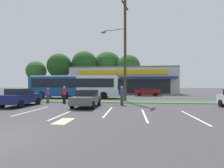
{
  "coord_description": "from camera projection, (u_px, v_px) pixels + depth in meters",
  "views": [
    {
      "loc": [
        4.94,
        -5.5,
        1.86
      ],
      "look_at": [
        2.35,
        18.1,
        2.03
      ],
      "focal_mm": 28.24,
      "sensor_mm": 36.0,
      "label": 1
    }
  ],
  "objects": [
    {
      "name": "pedestrian_mid",
      "position": [
        122.0,
        96.0,
        16.27
      ],
      "size": [
        0.36,
        0.36,
        1.78
      ],
      "rotation": [
        0.0,
        0.0,
        3.27
      ],
      "color": "#47423D",
      "rests_on": "ground_plane"
    },
    {
      "name": "parking_stripe_3",
      "position": [
        144.0,
        115.0,
        11.0
      ],
      "size": [
        0.12,
        4.8,
        0.01
      ],
      "primitive_type": "cube",
      "color": "silver",
      "rests_on": "ground_plane"
    },
    {
      "name": "storefront_building",
      "position": [
        124.0,
        81.0,
        41.3
      ],
      "size": [
        22.38,
        13.04,
        5.76
      ],
      "color": "#BCB7AD",
      "rests_on": "ground_plane"
    },
    {
      "name": "bus_stop_bench",
      "position": [
        23.0,
        98.0,
        18.45
      ],
      "size": [
        1.6,
        0.45,
        0.95
      ],
      "rotation": [
        0.0,
        0.0,
        3.14
      ],
      "color": "brown",
      "rests_on": "ground_plane"
    },
    {
      "name": "lot_arrow",
      "position": [
        64.0,
        121.0,
        9.12
      ],
      "size": [
        0.7,
        1.6,
        0.01
      ],
      "primitive_type": "cube",
      "color": "beige",
      "rests_on": "ground_plane"
    },
    {
      "name": "utility_pole",
      "position": [
        124.0,
        48.0,
        19.49
      ],
      "size": [
        3.15,
        2.37,
        11.3
      ],
      "color": "#4C3826",
      "rests_on": "ground_plane"
    },
    {
      "name": "parking_stripe_4",
      "position": [
        193.0,
        117.0,
        10.31
      ],
      "size": [
        0.12,
        4.8,
        0.01
      ],
      "primitive_type": "cube",
      "color": "silver",
      "rests_on": "ground_plane"
    },
    {
      "name": "tree_left",
      "position": [
        59.0,
        66.0,
        49.8
      ],
      "size": [
        6.93,
        6.93,
        10.84
      ],
      "color": "#473323",
      "rests_on": "ground_plane"
    },
    {
      "name": "car_0",
      "position": [
        21.0,
        97.0,
        15.69
      ],
      "size": [
        1.86,
        4.33,
        1.57
      ],
      "rotation": [
        0.0,
        0.0,
        1.57
      ],
      "color": "navy",
      "rests_on": "ground_plane"
    },
    {
      "name": "car_1",
      "position": [
        106.0,
        91.0,
        31.12
      ],
      "size": [
        4.13,
        2.02,
        1.55
      ],
      "rotation": [
        0.0,
        0.0,
        3.14
      ],
      "color": "silver",
      "rests_on": "ground_plane"
    },
    {
      "name": "car_5",
      "position": [
        87.0,
        98.0,
        15.1
      ],
      "size": [
        1.87,
        4.24,
        1.45
      ],
      "rotation": [
        0.0,
        0.0,
        -1.57
      ],
      "color": "#515459",
      "rests_on": "ground_plane"
    },
    {
      "name": "parking_stripe_2",
      "position": [
        108.0,
        112.0,
        12.38
      ],
      "size": [
        0.12,
        4.8,
        0.01
      ],
      "primitive_type": "cube",
      "color": "silver",
      "rests_on": "ground_plane"
    },
    {
      "name": "car_2",
      "position": [
        74.0,
        91.0,
        31.78
      ],
      "size": [
        4.65,
        2.0,
        1.6
      ],
      "rotation": [
        0.0,
        0.0,
        3.14
      ],
      "color": "navy",
      "rests_on": "ground_plane"
    },
    {
      "name": "tree_mid_right",
      "position": [
        128.0,
        67.0,
        50.31
      ],
      "size": [
        6.74,
        6.74,
        10.58
      ],
      "color": "#473323",
      "rests_on": "ground_plane"
    },
    {
      "name": "parking_stripe_1",
      "position": [
        65.0,
        113.0,
        11.55
      ],
      "size": [
        0.12,
        4.8,
        0.01
      ],
      "primitive_type": "cube",
      "color": "silver",
      "rests_on": "ground_plane"
    },
    {
      "name": "pedestrian_near_bench",
      "position": [
        48.0,
        95.0,
        18.68
      ],
      "size": [
        0.32,
        0.32,
        1.61
      ],
      "rotation": [
        0.0,
        0.0,
        0.91
      ],
      "color": "#47423D",
      "rests_on": "ground_plane"
    },
    {
      "name": "tree_mid_left",
      "position": [
        85.0,
        64.0,
        50.58
      ],
      "size": [
        7.49,
        7.49,
        11.64
      ],
      "color": "#473323",
      "rests_on": "ground_plane"
    },
    {
      "name": "curb_lip",
      "position": [
        85.0,
        102.0,
        18.7
      ],
      "size": [
        56.0,
        0.24,
        0.12
      ],
      "primitive_type": "cube",
      "color": "#99968C",
      "rests_on": "ground_plane"
    },
    {
      "name": "tree_far_left",
      "position": [
        36.0,
        71.0,
        51.69
      ],
      "size": [
        5.79,
        5.79,
        9.02
      ],
      "color": "#473323",
      "rests_on": "ground_plane"
    },
    {
      "name": "parking_stripe_0",
      "position": [
        33.0,
        111.0,
        12.85
      ],
      "size": [
        0.12,
        4.8,
        0.01
      ],
      "primitive_type": "cube",
      "color": "silver",
      "rests_on": "ground_plane"
    },
    {
      "name": "tree_mid",
      "position": [
        107.0,
        66.0,
        53.02
      ],
      "size": [
        8.38,
        8.38,
        11.98
      ],
      "color": "#473323",
      "rests_on": "ground_plane"
    },
    {
      "name": "city_bus",
      "position": [
        75.0,
        86.0,
        25.33
      ],
      "size": [
        12.7,
        2.76,
        3.25
      ],
      "rotation": [
        0.0,
        0.0,
        0.01
      ],
      "color": "#144793",
      "rests_on": "ground_plane"
    },
    {
      "name": "pedestrian_by_pole",
      "position": [
        64.0,
        95.0,
        18.08
      ],
      "size": [
        0.36,
        0.36,
        1.77
      ],
      "rotation": [
        0.0,
        0.0,
        4.37
      ],
      "color": "black",
      "rests_on": "ground_plane"
    },
    {
      "name": "car_4",
      "position": [
        147.0,
        92.0,
        30.37
      ],
      "size": [
        4.31,
        2.0,
        1.45
      ],
      "color": "maroon",
      "rests_on": "ground_plane"
    },
    {
      "name": "grass_median",
      "position": [
        87.0,
        101.0,
        19.91
      ],
      "size": [
        56.0,
        2.2,
        0.12
      ],
      "primitive_type": "cube",
      "color": "#2D5B23",
      "rests_on": "ground_plane"
    }
  ]
}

